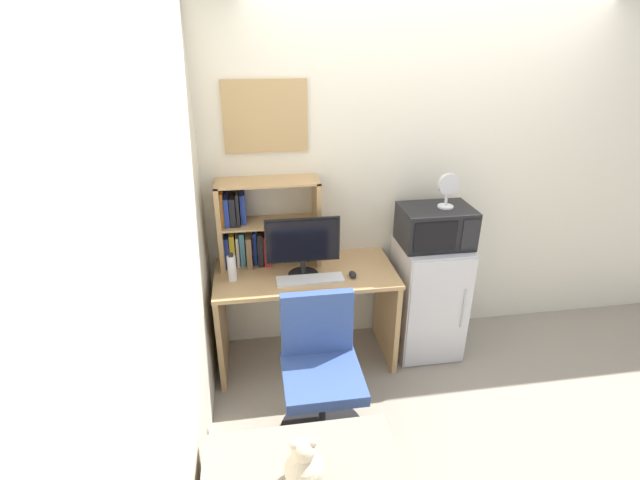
% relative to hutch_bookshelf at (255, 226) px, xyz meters
% --- Properties ---
extents(wall_back, '(6.40, 0.04, 2.60)m').
position_rel_hutch_bookshelf_xyz_m(wall_back, '(1.65, 0.14, 0.25)').
color(wall_back, silver).
rests_on(wall_back, ground_plane).
extents(wall_left, '(0.04, 4.40, 2.60)m').
position_rel_hutch_bookshelf_xyz_m(wall_left, '(-0.37, -1.48, 0.25)').
color(wall_left, silver).
rests_on(wall_left, ground_plane).
extents(desk, '(1.26, 0.61, 0.76)m').
position_rel_hutch_bookshelf_xyz_m(desk, '(0.33, -0.19, -0.52)').
color(desk, tan).
rests_on(desk, ground_plane).
extents(hutch_bookshelf, '(0.71, 0.26, 0.62)m').
position_rel_hutch_bookshelf_xyz_m(hutch_bookshelf, '(0.00, 0.00, 0.00)').
color(hutch_bookshelf, tan).
rests_on(hutch_bookshelf, desk).
extents(monitor, '(0.50, 0.21, 0.43)m').
position_rel_hutch_bookshelf_xyz_m(monitor, '(0.31, -0.25, -0.05)').
color(monitor, black).
rests_on(monitor, desk).
extents(keyboard, '(0.45, 0.13, 0.02)m').
position_rel_hutch_bookshelf_xyz_m(keyboard, '(0.35, -0.33, -0.28)').
color(keyboard, silver).
rests_on(keyboard, desk).
extents(computer_mouse, '(0.05, 0.08, 0.04)m').
position_rel_hutch_bookshelf_xyz_m(computer_mouse, '(0.64, -0.32, -0.27)').
color(computer_mouse, black).
rests_on(computer_mouse, desk).
extents(water_bottle, '(0.06, 0.06, 0.20)m').
position_rel_hutch_bookshelf_xyz_m(water_bottle, '(-0.17, -0.23, -0.19)').
color(water_bottle, silver).
rests_on(water_bottle, desk).
extents(mini_fridge, '(0.48, 0.50, 0.90)m').
position_rel_hutch_bookshelf_xyz_m(mini_fridge, '(1.26, -0.18, -0.60)').
color(mini_fridge, silver).
rests_on(mini_fridge, ground_plane).
extents(microwave, '(0.50, 0.36, 0.28)m').
position_rel_hutch_bookshelf_xyz_m(microwave, '(1.26, -0.18, -0.01)').
color(microwave, black).
rests_on(microwave, mini_fridge).
extents(desk_fan, '(0.15, 0.11, 0.25)m').
position_rel_hutch_bookshelf_xyz_m(desk_fan, '(1.32, -0.19, 0.27)').
color(desk_fan, silver).
rests_on(desk_fan, microwave).
extents(desk_chair, '(0.53, 0.53, 0.90)m').
position_rel_hutch_bookshelf_xyz_m(desk_chair, '(0.34, -0.88, -0.66)').
color(desk_chair, black).
rests_on(desk_chair, ground_plane).
extents(teddy_bear, '(0.18, 0.18, 0.27)m').
position_rel_hutch_bookshelf_xyz_m(teddy_bear, '(0.15, -1.61, -0.47)').
color(teddy_bear, beige).
rests_on(teddy_bear, bed).
extents(wall_corkboard, '(0.56, 0.02, 0.47)m').
position_rel_hutch_bookshelf_xyz_m(wall_corkboard, '(0.12, 0.11, 0.74)').
color(wall_corkboard, tan).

